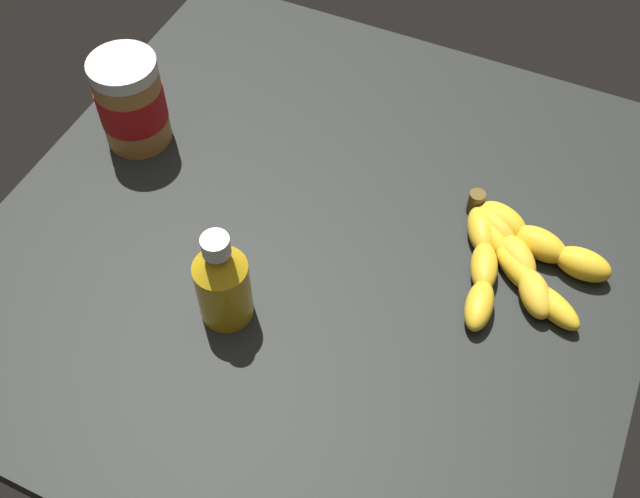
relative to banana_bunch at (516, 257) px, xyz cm
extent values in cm
cube|color=black|center=(5.77, -22.40, -3.45)|extent=(80.47, 78.03, 3.61)
ellipsoid|color=gold|center=(-2.16, -4.95, -0.07)|extent=(7.49, 5.84, 3.15)
ellipsoid|color=gold|center=(2.88, -2.96, -0.07)|extent=(7.42, 4.97, 3.15)
ellipsoid|color=gold|center=(8.19, -1.86, -0.07)|extent=(7.13, 3.95, 3.15)
ellipsoid|color=gold|center=(-2.61, -3.78, -0.18)|extent=(7.54, 7.24, 2.93)
ellipsoid|color=gold|center=(1.47, 0.62, -0.18)|extent=(6.94, 7.74, 2.93)
ellipsoid|color=gold|center=(4.73, 5.66, -0.18)|extent=(6.13, 8.02, 2.93)
ellipsoid|color=gold|center=(-3.44, -3.58, 0.02)|extent=(6.61, 7.18, 3.34)
ellipsoid|color=gold|center=(0.06, 0.24, 0.02)|extent=(7.04, 6.85, 3.34)
ellipsoid|color=gold|center=(4.15, 3.41, 0.02)|extent=(7.26, 6.34, 3.34)
ellipsoid|color=yellow|center=(-4.41, -2.95, 0.17)|extent=(5.84, 7.53, 3.64)
ellipsoid|color=yellow|center=(-2.83, 2.12, 0.17)|extent=(5.01, 7.29, 3.64)
ellipsoid|color=yellow|center=(-2.07, 7.37, 0.17)|extent=(4.06, 6.88, 3.64)
cylinder|color=brown|center=(-5.94, -6.82, 0.15)|extent=(2.00, 2.00, 3.00)
cylinder|color=#B27238|center=(0.51, -51.73, 3.91)|extent=(8.59, 8.59, 11.11)
cylinder|color=#B71414|center=(0.51, -51.73, 4.46)|extent=(8.76, 8.76, 5.00)
cylinder|color=silver|center=(0.51, -51.73, 10.32)|extent=(8.65, 8.65, 1.72)
cylinder|color=gold|center=(19.77, -27.73, 2.64)|extent=(6.01, 6.01, 8.58)
cone|color=gold|center=(19.77, -27.73, 8.30)|extent=(6.01, 6.01, 2.73)
cylinder|color=white|center=(19.77, -27.73, 10.74)|extent=(3.03, 3.03, 2.17)
camera|label=1|loc=(57.07, 1.00, 72.66)|focal=43.00mm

